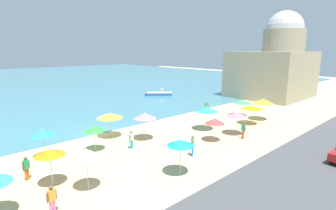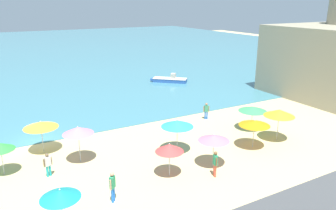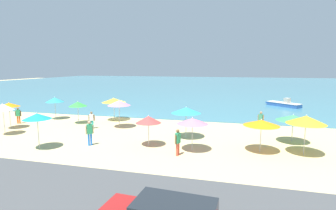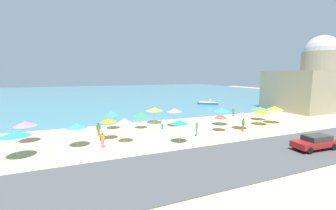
{
  "view_description": "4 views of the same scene",
  "coord_description": "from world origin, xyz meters",
  "px_view_note": "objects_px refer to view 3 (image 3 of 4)",
  "views": [
    {
      "loc": [
        -12.15,
        -23.16,
        8.25
      ],
      "look_at": [
        7.81,
        -1.6,
        2.07
      ],
      "focal_mm": 28.0,
      "sensor_mm": 36.0,
      "label": 1
    },
    {
      "loc": [
        -2.44,
        -25.33,
        10.53
      ],
      "look_at": [
        11.69,
        0.15,
        1.36
      ],
      "focal_mm": 35.0,
      "sensor_mm": 36.0,
      "label": 2
    },
    {
      "loc": [
        12.56,
        -26.33,
        5.66
      ],
      "look_at": [
        4.93,
        2.68,
        1.18
      ],
      "focal_mm": 28.0,
      "sensor_mm": 36.0,
      "label": 3
    },
    {
      "loc": [
        -10.66,
        -32.85,
        7.35
      ],
      "look_at": [
        3.78,
        1.66,
        2.16
      ],
      "focal_mm": 24.0,
      "sensor_mm": 36.0,
      "label": 4
    }
  ],
  "objects_px": {
    "bather_1": "(92,119)",
    "bather_3": "(178,141)",
    "beach_umbrella_6": "(3,107)",
    "bather_5": "(90,132)",
    "beach_umbrella_15": "(114,100)",
    "beach_umbrella_9": "(55,100)",
    "beach_umbrella_14": "(148,120)",
    "beach_umbrella_1": "(186,110)",
    "beach_umbrella_2": "(192,121)",
    "beach_umbrella_5": "(37,116)",
    "beach_umbrella_3": "(293,118)",
    "beach_umbrella_13": "(306,120)",
    "beach_umbrella_8": "(9,105)",
    "beach_umbrella_11": "(261,123)",
    "bather_4": "(261,119)",
    "bather_0": "(18,115)",
    "skiff_nearshore": "(284,104)",
    "beach_umbrella_7": "(78,104)",
    "beach_umbrella_0": "(119,103)"
  },
  "relations": [
    {
      "from": "bather_1",
      "to": "bather_3",
      "type": "xyz_separation_m",
      "value": [
        9.16,
        -5.11,
        0.08
      ]
    },
    {
      "from": "beach_umbrella_6",
      "to": "bather_5",
      "type": "relative_size",
      "value": 1.49
    },
    {
      "from": "beach_umbrella_15",
      "to": "bather_5",
      "type": "height_order",
      "value": "beach_umbrella_15"
    },
    {
      "from": "beach_umbrella_9",
      "to": "beach_umbrella_14",
      "type": "distance_m",
      "value": 14.37
    },
    {
      "from": "beach_umbrella_1",
      "to": "beach_umbrella_2",
      "type": "distance_m",
      "value": 3.2
    },
    {
      "from": "beach_umbrella_6",
      "to": "beach_umbrella_9",
      "type": "bearing_deg",
      "value": 92.36
    },
    {
      "from": "beach_umbrella_2",
      "to": "beach_umbrella_5",
      "type": "xyz_separation_m",
      "value": [
        -10.26,
        -2.27,
        0.24
      ]
    },
    {
      "from": "bather_1",
      "to": "beach_umbrella_15",
      "type": "bearing_deg",
      "value": 85.61
    },
    {
      "from": "beach_umbrella_9",
      "to": "beach_umbrella_3",
      "type": "bearing_deg",
      "value": -7.71
    },
    {
      "from": "beach_umbrella_13",
      "to": "beach_umbrella_8",
      "type": "bearing_deg",
      "value": 177.55
    },
    {
      "from": "beach_umbrella_9",
      "to": "beach_umbrella_11",
      "type": "xyz_separation_m",
      "value": [
        20.38,
        -5.92,
        -0.12
      ]
    },
    {
      "from": "beach_umbrella_2",
      "to": "beach_umbrella_5",
      "type": "bearing_deg",
      "value": -167.53
    },
    {
      "from": "beach_umbrella_2",
      "to": "beach_umbrella_3",
      "type": "relative_size",
      "value": 0.95
    },
    {
      "from": "beach_umbrella_9",
      "to": "beach_umbrella_15",
      "type": "distance_m",
      "value": 6.47
    },
    {
      "from": "beach_umbrella_8",
      "to": "bather_4",
      "type": "xyz_separation_m",
      "value": [
        22.08,
        5.71,
        -1.3
      ]
    },
    {
      "from": "beach_umbrella_1",
      "to": "bather_4",
      "type": "xyz_separation_m",
      "value": [
        5.98,
        4.77,
        -1.34
      ]
    },
    {
      "from": "beach_umbrella_14",
      "to": "bather_5",
      "type": "xyz_separation_m",
      "value": [
        -4.1,
        -0.99,
        -0.9
      ]
    },
    {
      "from": "bather_3",
      "to": "beach_umbrella_5",
      "type": "bearing_deg",
      "value": -173.54
    },
    {
      "from": "beach_umbrella_8",
      "to": "beach_umbrella_11",
      "type": "bearing_deg",
      "value": -3.12
    },
    {
      "from": "beach_umbrella_2",
      "to": "bather_0",
      "type": "bearing_deg",
      "value": 167.61
    },
    {
      "from": "bather_5",
      "to": "beach_umbrella_1",
      "type": "bearing_deg",
      "value": 30.67
    },
    {
      "from": "bather_4",
      "to": "skiff_nearshore",
      "type": "distance_m",
      "value": 15.17
    },
    {
      "from": "beach_umbrella_7",
      "to": "beach_umbrella_11",
      "type": "height_order",
      "value": "beach_umbrella_7"
    },
    {
      "from": "beach_umbrella_5",
      "to": "beach_umbrella_15",
      "type": "relative_size",
      "value": 1.04
    },
    {
      "from": "bather_0",
      "to": "bather_5",
      "type": "distance_m",
      "value": 11.72
    },
    {
      "from": "beach_umbrella_1",
      "to": "bather_0",
      "type": "bearing_deg",
      "value": 176.86
    },
    {
      "from": "beach_umbrella_8",
      "to": "beach_umbrella_14",
      "type": "distance_m",
      "value": 14.04
    },
    {
      "from": "beach_umbrella_2",
      "to": "bather_4",
      "type": "distance_m",
      "value": 9.32
    },
    {
      "from": "beach_umbrella_14",
      "to": "beach_umbrella_15",
      "type": "bearing_deg",
      "value": 130.32
    },
    {
      "from": "beach_umbrella_3",
      "to": "bather_0",
      "type": "relative_size",
      "value": 1.5
    },
    {
      "from": "beach_umbrella_5",
      "to": "bather_1",
      "type": "bearing_deg",
      "value": 86.49
    },
    {
      "from": "beach_umbrella_15",
      "to": "bather_0",
      "type": "xyz_separation_m",
      "value": [
        -8.45,
        -3.87,
        -1.22
      ]
    },
    {
      "from": "beach_umbrella_7",
      "to": "bather_0",
      "type": "height_order",
      "value": "beach_umbrella_7"
    },
    {
      "from": "beach_umbrella_8",
      "to": "bather_5",
      "type": "distance_m",
      "value": 10.27
    },
    {
      "from": "beach_umbrella_14",
      "to": "skiff_nearshore",
      "type": "bearing_deg",
      "value": 60.64
    },
    {
      "from": "bather_3",
      "to": "beach_umbrella_8",
      "type": "bearing_deg",
      "value": 168.7
    },
    {
      "from": "beach_umbrella_5",
      "to": "beach_umbrella_6",
      "type": "xyz_separation_m",
      "value": [
        -5.44,
        2.4,
        0.06
      ]
    },
    {
      "from": "beach_umbrella_5",
      "to": "bather_1",
      "type": "xyz_separation_m",
      "value": [
        0.38,
        6.19,
        -1.4
      ]
    },
    {
      "from": "beach_umbrella_2",
      "to": "beach_umbrella_13",
      "type": "bearing_deg",
      "value": 8.41
    },
    {
      "from": "beach_umbrella_15",
      "to": "beach_umbrella_5",
      "type": "bearing_deg",
      "value": -93.85
    },
    {
      "from": "bather_0",
      "to": "skiff_nearshore",
      "type": "xyz_separation_m",
      "value": [
        27.26,
        18.39,
        -0.52
      ]
    },
    {
      "from": "beach_umbrella_8",
      "to": "beach_umbrella_14",
      "type": "relative_size",
      "value": 1.09
    },
    {
      "from": "beach_umbrella_14",
      "to": "bather_5",
      "type": "bearing_deg",
      "value": -166.49
    },
    {
      "from": "beach_umbrella_6",
      "to": "beach_umbrella_1",
      "type": "bearing_deg",
      "value": 11.16
    },
    {
      "from": "beach_umbrella_11",
      "to": "beach_umbrella_2",
      "type": "bearing_deg",
      "value": -168.34
    },
    {
      "from": "beach_umbrella_0",
      "to": "bather_0",
      "type": "xyz_separation_m",
      "value": [
        -10.42,
        -0.98,
        -1.41
      ]
    },
    {
      "from": "beach_umbrella_0",
      "to": "beach_umbrella_7",
      "type": "xyz_separation_m",
      "value": [
        -4.74,
        0.63,
        -0.37
      ]
    },
    {
      "from": "beach_umbrella_5",
      "to": "bather_5",
      "type": "relative_size",
      "value": 1.42
    },
    {
      "from": "bather_5",
      "to": "skiff_nearshore",
      "type": "bearing_deg",
      "value": 54.38
    },
    {
      "from": "beach_umbrella_3",
      "to": "bather_4",
      "type": "height_order",
      "value": "beach_umbrella_3"
    }
  ]
}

